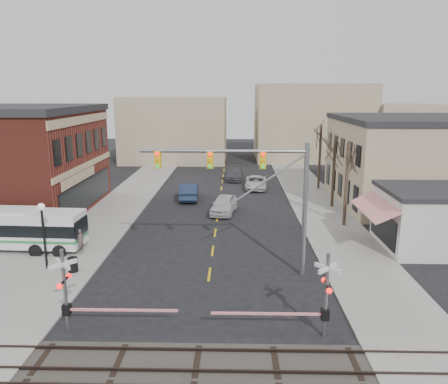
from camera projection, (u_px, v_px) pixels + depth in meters
The scene contains 22 objects.
ground at pixel (207, 289), 24.44m from camera, with size 160.00×160.00×0.00m, color black.
sidewalk_west at pixel (126, 200), 44.14m from camera, with size 5.00×60.00×0.12m, color gray.
sidewalk_east at pixel (314, 202), 43.69m from camera, with size 5.00×60.00×0.12m, color gray.
ballast_strip at pixel (194, 381), 16.64m from camera, with size 160.00×5.00×0.06m, color #332D28.
rail_tracks at pixel (194, 379), 16.62m from camera, with size 160.00×3.91×0.14m.
tan_building at pixel (445, 161), 42.45m from camera, with size 20.30×15.30×8.50m.
awning_shop at pixel (442, 219), 30.40m from camera, with size 9.74×6.20×4.30m.
tree_east_a at pixel (346, 185), 35.10m from camera, with size 0.28×0.28×6.75m.
tree_east_b at pixel (333, 174), 40.99m from camera, with size 0.28×0.28×6.30m.
tree_east_c at pixel (320, 157), 48.68m from camera, with size 0.28×0.28×7.20m.
transit_bus at pixel (4, 228), 30.11m from camera, with size 11.04×2.92×2.81m.
traffic_signal_mast at pixel (259, 182), 25.11m from camera, with size 9.63×0.30×8.00m.
rr_crossing_west at pixel (74, 292), 19.69m from camera, with size 5.60×1.36×4.00m.
rr_crossing_east at pixel (316, 296), 19.27m from camera, with size 5.60×1.36×4.00m.
street_lamp at pixel (43, 222), 26.38m from camera, with size 0.44×0.44×4.16m.
trash_bin at pixel (73, 265), 26.44m from camera, with size 0.60×0.60×0.89m, color black.
car_a at pixel (224, 204), 39.58m from camera, with size 1.93×4.80×1.64m, color #BAB9BE.
car_b at pixel (189, 191), 44.73m from camera, with size 1.79×5.13×1.69m, color #192640.
car_c at pixel (256, 183), 49.66m from camera, with size 2.34×5.07×1.41m, color #BEBEBE.
car_d at pixel (234, 174), 54.77m from camera, with size 2.09×5.14×1.49m, color #404045.
pedestrian_near at pixel (81, 241), 29.41m from camera, with size 0.62×0.41×1.69m, color #524541.
pedestrian_far at pixel (69, 236), 30.62m from camera, with size 0.77×0.60×1.58m, color #384763.
Camera 1 is at (1.49, -22.57, 10.78)m, focal length 35.00 mm.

